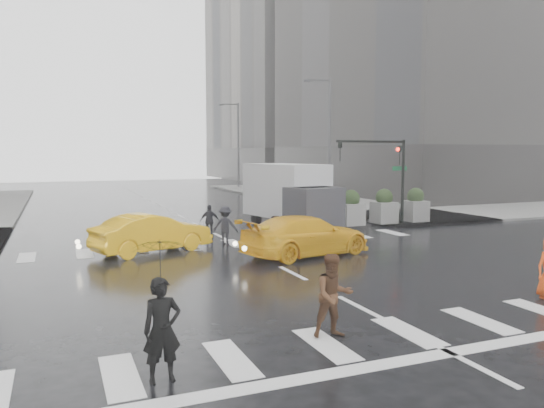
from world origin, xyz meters
name	(u,v)px	position (x,y,z in m)	size (l,w,h in m)	color
ground	(293,273)	(0.00, 0.00, 0.00)	(120.00, 120.00, 0.00)	black
sidewalk_ne	(430,202)	(19.50, 17.50, 0.07)	(35.00, 35.00, 0.15)	gray
building_ne_far	(315,67)	(29.00, 56.00, 16.27)	(26.05, 26.05, 36.00)	gray
road_markings	(293,273)	(0.00, 0.00, 0.01)	(18.00, 48.00, 0.01)	silver
traffic_signal_pole	(387,165)	(9.01, 8.01, 3.22)	(4.45, 0.42, 4.50)	black
street_lamp_near	(328,137)	(10.87, 18.00, 4.95)	(2.15, 0.22, 9.00)	#59595B
street_lamp_far	(237,142)	(10.87, 38.00, 4.95)	(2.15, 0.22, 9.00)	#59595B
planter_west	(351,209)	(7.00, 8.20, 0.98)	(1.10, 1.10, 1.80)	gray
planter_mid	(384,207)	(9.00, 8.20, 0.98)	(1.10, 1.10, 1.80)	gray
planter_east	(415,206)	(11.00, 8.20, 0.98)	(1.10, 1.10, 1.80)	gray
pedestrian_black	(161,290)	(-5.35, -6.48, 1.58)	(1.00, 1.02, 2.43)	black
pedestrian_brown	(333,296)	(-1.64, -5.65, 0.88)	(0.85, 0.67, 1.76)	#4B2D1A
pedestrian_far_a	(210,221)	(-0.51, 7.97, 0.74)	(0.87, 0.53, 1.49)	black
pedestrian_far_b	(225,226)	(-0.44, 5.81, 0.81)	(1.04, 0.58, 1.61)	black
taxi_mid	(152,233)	(-3.54, 5.28, 0.75)	(1.59, 4.57, 1.51)	#FFB80D
taxi_rear	(306,236)	(1.68, 2.47, 0.75)	(2.11, 4.58, 1.51)	#FFB80D
box_truck	(293,196)	(3.66, 8.02, 1.75)	(2.31, 6.16, 3.27)	silver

